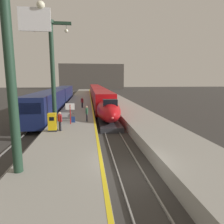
{
  "coord_description": "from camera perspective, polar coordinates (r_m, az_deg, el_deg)",
  "views": [
    {
      "loc": [
        -2.42,
        -10.3,
        5.56
      ],
      "look_at": [
        0.31,
        11.97,
        1.8
      ],
      "focal_mm": 31.48,
      "sensor_mm": 36.0,
      "label": 1
    }
  ],
  "objects": [
    {
      "name": "ground_plane",
      "position": [
        11.95,
        5.79,
        -18.26
      ],
      "size": [
        260.0,
        260.0,
        0.0
      ],
      "primitive_type": "plane",
      "color": "#33302D"
    },
    {
      "name": "platform_left",
      "position": [
        35.45,
        -9.56,
        1.21
      ],
      "size": [
        4.8,
        110.0,
        1.05
      ],
      "primitive_type": "cube",
      "color": "gray",
      "rests_on": "ground"
    },
    {
      "name": "platform_right",
      "position": [
        36.0,
        3.43,
        1.45
      ],
      "size": [
        4.8,
        110.0,
        1.05
      ],
      "primitive_type": "cube",
      "color": "gray",
      "rests_on": "ground"
    },
    {
      "name": "platform_left_safety_stripe",
      "position": [
        35.34,
        -5.89,
        2.14
      ],
      "size": [
        0.2,
        107.8,
        0.01
      ],
      "primitive_type": "cube",
      "color": "yellow",
      "rests_on": "platform_left"
    },
    {
      "name": "rail_main_left",
      "position": [
        38.23,
        -4.42,
        1.21
      ],
      "size": [
        0.08,
        110.0,
        0.12
      ],
      "primitive_type": "cube",
      "color": "slate",
      "rests_on": "ground"
    },
    {
      "name": "rail_main_right",
      "position": [
        38.33,
        -2.18,
        1.25
      ],
      "size": [
        0.08,
        110.0,
        0.12
      ],
      "primitive_type": "cube",
      "color": "slate",
      "rests_on": "ground"
    },
    {
      "name": "rail_secondary_left",
      "position": [
        38.74,
        -16.48,
        0.95
      ],
      "size": [
        0.08,
        110.0,
        0.12
      ],
      "primitive_type": "cube",
      "color": "slate",
      "rests_on": "ground"
    },
    {
      "name": "rail_secondary_right",
      "position": [
        38.52,
        -14.28,
        1.01
      ],
      "size": [
        0.08,
        110.0,
        0.12
      ],
      "primitive_type": "cube",
      "color": "slate",
      "rests_on": "ground"
    },
    {
      "name": "highspeed_train_main",
      "position": [
        47.7,
        -4.08,
        5.14
      ],
      "size": [
        2.92,
        57.86,
        3.6
      ],
      "color": "#B20F14",
      "rests_on": "ground"
    },
    {
      "name": "regional_train_adjacent",
      "position": [
        38.23,
        -15.55,
        4.01
      ],
      "size": [
        2.85,
        36.6,
        3.8
      ],
      "color": "#141E4C",
      "rests_on": "ground"
    },
    {
      "name": "station_column_near",
      "position": [
        10.21,
        -27.34,
        13.18
      ],
      "size": [
        4.0,
        0.68,
        8.67
      ],
      "color": "#1E3828",
      "rests_on": "platform_left"
    },
    {
      "name": "station_column_mid",
      "position": [
        21.09,
        -16.94,
        13.26
      ],
      "size": [
        4.0,
        0.68,
        10.15
      ],
      "color": "#1E3828",
      "rests_on": "platform_left"
    },
    {
      "name": "passenger_near_edge",
      "position": [
        21.24,
        -7.35,
        -0.1
      ],
      "size": [
        0.29,
        0.56,
        1.69
      ],
      "color": "#23232D",
      "rests_on": "platform_left"
    },
    {
      "name": "passenger_mid_platform",
      "position": [
        31.75,
        -8.67,
        3.04
      ],
      "size": [
        0.44,
        0.42,
        1.69
      ],
      "color": "#23232D",
      "rests_on": "platform_left"
    },
    {
      "name": "passenger_far_waiting",
      "position": [
        17.83,
        -14.92,
        -2.2
      ],
      "size": [
        0.41,
        0.46,
        1.69
      ],
      "color": "#23232D",
      "rests_on": "platform_left"
    },
    {
      "name": "rolling_suitcase",
      "position": [
        21.17,
        -11.22,
        -2.13
      ],
      "size": [
        0.4,
        0.22,
        0.98
      ],
      "color": "navy",
      "rests_on": "platform_left"
    },
    {
      "name": "ticket_machine_yellow",
      "position": [
        17.94,
        -16.91,
        -3.03
      ],
      "size": [
        0.76,
        0.62,
        1.6
      ],
      "color": "yellow",
      "rests_on": "platform_left"
    },
    {
      "name": "departure_info_board",
      "position": [
        20.18,
        -12.07,
        0.75
      ],
      "size": [
        0.9,
        0.1,
        2.12
      ],
      "color": "maroon",
      "rests_on": "platform_left"
    },
    {
      "name": "terminus_back_wall",
      "position": [
        112.34,
        -5.85,
        10.19
      ],
      "size": [
        36.0,
        2.0,
        14.0
      ],
      "primitive_type": "cube",
      "color": "#4C4742",
      "rests_on": "ground"
    }
  ]
}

